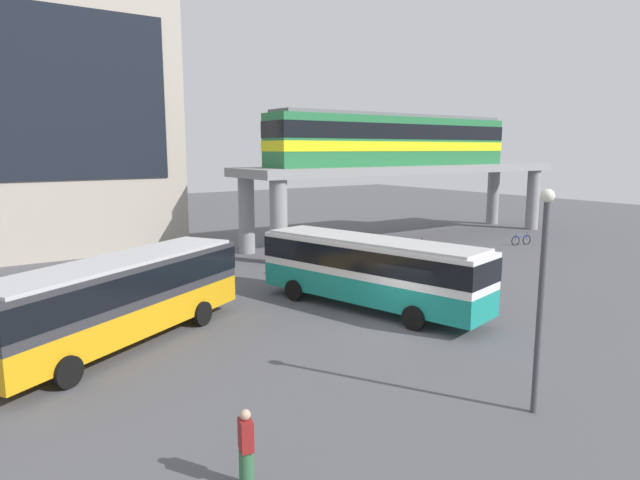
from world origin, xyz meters
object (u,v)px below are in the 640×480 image
bus_secondary (121,292)px  bicycle_brown (374,260)px  bicycle_black (417,247)px  pedestrian_near_building (246,451)px  pedestrian_at_kerb (301,262)px  bus_main (370,266)px  train (395,139)px  bicycle_orange (410,256)px  bicycle_blue (521,240)px  pedestrian_waiting_near_stop (485,274)px

bus_secondary → bicycle_brown: 17.67m
bicycle_brown → bicycle_black: 5.49m
bicycle_brown → pedestrian_near_building: bearing=-137.2°
pedestrian_at_kerb → bus_main: bearing=-96.9°
train → pedestrian_at_kerb: bearing=-154.1°
bicycle_orange → bicycle_black: same height
bus_main → bicycle_blue: bearing=17.5°
bicycle_orange → bicycle_blue: bearing=-1.0°
pedestrian_near_building → pedestrian_waiting_near_stop: bearing=24.1°
train → pedestrian_at_kerb: train is taller
pedestrian_at_kerb → pedestrian_near_building: bearing=-126.4°
pedestrian_waiting_near_stop → pedestrian_at_kerb: bearing=128.2°
train → pedestrian_waiting_near_stop: (-6.45, -13.89, -7.02)m
bicycle_black → bicycle_blue: bearing=-14.5°
pedestrian_waiting_near_stop → bicycle_black: bearing=64.0°
bicycle_blue → pedestrian_at_kerb: pedestrian_at_kerb is taller
bicycle_blue → pedestrian_near_building: size_ratio=1.00×
bicycle_black → bicycle_orange: bearing=-142.2°
bicycle_black → pedestrian_near_building: size_ratio=1.01×
bus_main → bicycle_orange: 11.19m
bus_secondary → bicycle_orange: bus_secondary is taller
bus_secondary → pedestrian_at_kerb: bus_secondary is taller
bicycle_black → pedestrian_at_kerb: (-10.71, -1.62, 0.49)m
bicycle_blue → bicycle_black: same height
pedestrian_waiting_near_stop → pedestrian_at_kerb: (-6.13, 7.79, 0.02)m
train → pedestrian_waiting_near_stop: bearing=-114.9°
bus_secondary → bicycle_brown: bus_secondary is taller
bus_secondary → bicycle_blue: bus_secondary is taller
train → bicycle_blue: bearing=-44.7°
train → bicycle_brown: 11.96m
pedestrian_near_building → pedestrian_at_kerb: size_ratio=0.98×
pedestrian_waiting_near_stop → bicycle_blue: bearing=28.4°
bus_secondary → pedestrian_waiting_near_stop: (17.42, -2.43, -1.16)m
bicycle_brown → bicycle_orange: size_ratio=1.00×
bicycle_orange → bicycle_brown: bearing=169.2°
bicycle_brown → bicycle_blue: 13.93m
pedestrian_near_building → bicycle_orange: bearing=37.9°
bicycle_brown → pedestrian_waiting_near_stop: pedestrian_waiting_near_stop is taller
bicycle_blue → bicycle_orange: bearing=179.0°
train → pedestrian_waiting_near_stop: train is taller
bus_secondary → bicycle_brown: (16.74, 5.43, -1.63)m
train → bicycle_black: 8.92m
bus_main → bicycle_black: (11.55, 8.63, -1.63)m
pedestrian_near_building → pedestrian_waiting_near_stop: size_ratio=1.01×
pedestrian_waiting_near_stop → bicycle_orange: bearing=75.3°
train → pedestrian_at_kerb: (-12.57, -6.10, -7.00)m
pedestrian_waiting_near_stop → bicycle_brown: bearing=94.9°
bicycle_orange → pedestrian_at_kerb: size_ratio=1.00×
pedestrian_at_kerb → train: bearing=25.9°
bicycle_orange → bicycle_black: 3.35m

